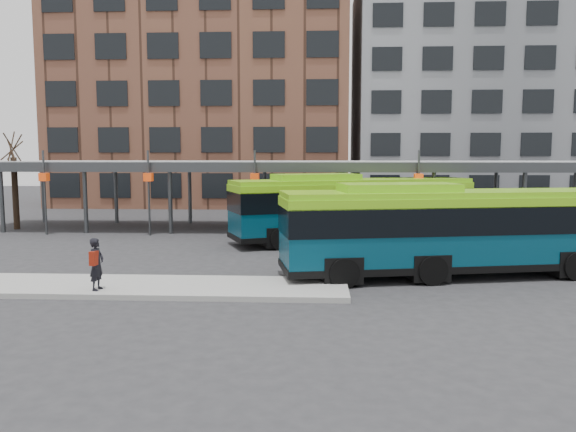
% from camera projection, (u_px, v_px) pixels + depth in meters
% --- Properties ---
extents(ground, '(120.00, 120.00, 0.00)m').
position_uv_depth(ground, '(305.00, 273.00, 21.70)').
color(ground, '#28282B').
rests_on(ground, ground).
extents(boarding_island, '(14.00, 3.00, 0.18)m').
position_uv_depth(boarding_island, '(141.00, 287.00, 18.99)').
color(boarding_island, gray).
rests_on(boarding_island, ground).
extents(canopy, '(40.00, 6.53, 4.80)m').
position_uv_depth(canopy, '(309.00, 165.00, 34.05)').
color(canopy, '#999B9E').
rests_on(canopy, ground).
extents(tree, '(1.64, 1.64, 5.60)m').
position_uv_depth(tree, '(15.00, 190.00, 34.27)').
color(tree, black).
rests_on(tree, ground).
extents(building_brick, '(26.00, 14.00, 22.00)m').
position_uv_depth(building_brick, '(207.00, 86.00, 52.80)').
color(building_brick, brown).
rests_on(building_brick, ground).
extents(building_grey, '(24.00, 14.00, 20.00)m').
position_uv_depth(building_grey, '(487.00, 95.00, 51.57)').
color(building_grey, slate).
rests_on(building_grey, ground).
extents(bus_front, '(12.99, 5.11, 3.50)m').
position_uv_depth(bus_front, '(451.00, 228.00, 20.84)').
color(bus_front, '#06384B').
rests_on(bus_front, ground).
extents(bus_rear, '(13.04, 7.51, 3.58)m').
position_uv_depth(bus_rear, '(353.00, 206.00, 29.41)').
color(bus_rear, '#06384B').
rests_on(bus_rear, ground).
extents(pedestrian, '(0.46, 0.67, 1.70)m').
position_uv_depth(pedestrian, '(97.00, 264.00, 18.07)').
color(pedestrian, black).
rests_on(pedestrian, boarding_island).
extents(bike_rack, '(6.25, 1.41, 1.02)m').
position_uv_depth(bike_rack, '(533.00, 225.00, 32.73)').
color(bike_rack, slate).
rests_on(bike_rack, ground).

